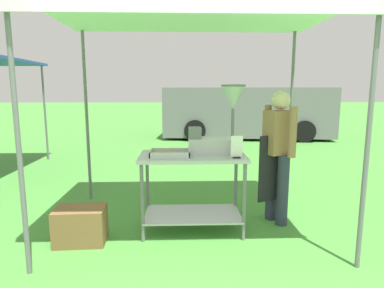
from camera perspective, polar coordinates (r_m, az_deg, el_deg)
The scene contains 9 objects.
ground_plane at distance 8.45m, azimuth -0.69°, elevation -1.64°, with size 70.00×70.00×0.00m, color #478E38.
stall_canopy at distance 3.80m, azimuth 0.06°, elevation 21.19°, with size 3.18×2.23×2.49m.
donut_cart at distance 3.75m, azimuth 0.10°, elevation -5.84°, with size 1.19×0.66×0.90m.
donut_tray at distance 3.59m, azimuth -4.00°, elevation -1.87°, with size 0.43×0.29×0.07m.
donut_fryer at distance 3.75m, azimuth 4.74°, elevation 2.99°, with size 0.64×0.28×0.78m.
menu_sign at distance 3.53m, azimuth 7.78°, elevation -0.81°, with size 0.13×0.05×0.24m.
vendor at distance 4.07m, azimuth 14.77°, elevation -1.05°, with size 0.46×0.52×1.61m.
supply_crate at distance 3.79m, azimuth -18.81°, elevation -13.24°, with size 0.54×0.38×0.39m.
van_grey at distance 11.35m, azimuth 9.38°, elevation 5.54°, with size 5.66×2.48×1.69m.
Camera 1 is at (-0.18, -2.29, 1.62)m, focal length 30.66 mm.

